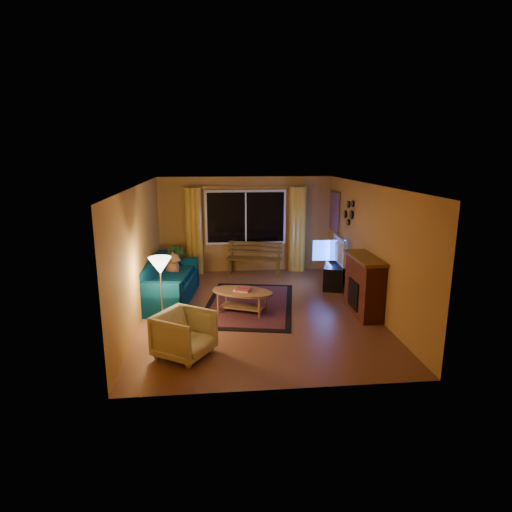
{
  "coord_description": "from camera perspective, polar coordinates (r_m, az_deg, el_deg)",
  "views": [
    {
      "loc": [
        -0.85,
        -8.09,
        3.09
      ],
      "look_at": [
        0.0,
        0.3,
        1.05
      ],
      "focal_mm": 30.0,
      "sensor_mm": 36.0,
      "label": 1
    }
  ],
  "objects": [
    {
      "name": "rug",
      "position": [
        8.99,
        -0.91,
        -6.45
      ],
      "size": [
        2.27,
        3.09,
        0.02
      ],
      "primitive_type": "cube",
      "rotation": [
        0.0,
        0.0,
        -0.19
      ],
      "color": "maroon",
      "rests_on": "ground"
    },
    {
      "name": "curtain_left",
      "position": [
        11.16,
        -8.28,
        3.28
      ],
      "size": [
        0.36,
        0.36,
        2.24
      ],
      "primitive_type": "cylinder",
      "color": "gold",
      "rests_on": "ground"
    },
    {
      "name": "armchair",
      "position": [
        6.79,
        -9.55,
        -10.01
      ],
      "size": [
        1.02,
        1.03,
        0.79
      ],
      "primitive_type": "imported",
      "rotation": [
        0.0,
        0.0,
        0.99
      ],
      "color": "beige",
      "rests_on": "ground"
    },
    {
      "name": "painting",
      "position": [
        11.07,
        10.41,
        5.9
      ],
      "size": [
        0.04,
        0.76,
        0.96
      ],
      "primitive_type": "cube",
      "color": "#C84521",
      "rests_on": "wall_right"
    },
    {
      "name": "window",
      "position": [
        11.19,
        -1.38,
        5.16
      ],
      "size": [
        2.0,
        0.02,
        1.3
      ],
      "primitive_type": "cube",
      "color": "black",
      "rests_on": "wall_back"
    },
    {
      "name": "wall_back",
      "position": [
        11.29,
        -1.4,
        4.2
      ],
      "size": [
        4.5,
        0.02,
        2.5
      ],
      "primitive_type": "cube",
      "color": "#B57D36",
      "rests_on": "ground"
    },
    {
      "name": "coffee_table",
      "position": [
        8.51,
        -1.85,
        -6.09
      ],
      "size": [
        1.62,
        1.62,
        0.45
      ],
      "primitive_type": "cylinder",
      "rotation": [
        0.0,
        0.0,
        -0.41
      ],
      "color": "#9A693D",
      "rests_on": "ground"
    },
    {
      "name": "curtain_right",
      "position": [
        11.36,
        5.47,
        3.54
      ],
      "size": [
        0.36,
        0.36,
        2.24
      ],
      "primitive_type": "cylinder",
      "color": "gold",
      "rests_on": "ground"
    },
    {
      "name": "potted_plant",
      "position": [
        10.82,
        -10.63,
        -0.93
      ],
      "size": [
        0.57,
        0.57,
        0.84
      ],
      "primitive_type": "imported",
      "rotation": [
        0.0,
        0.0,
        0.23
      ],
      "color": "#235B1E",
      "rests_on": "ground"
    },
    {
      "name": "bench",
      "position": [
        11.1,
        -0.28,
        -1.44
      ],
      "size": [
        1.47,
        0.79,
        0.42
      ],
      "primitive_type": "cube",
      "rotation": [
        0.0,
        0.0,
        -0.28
      ],
      "color": "#563910",
      "rests_on": "ground"
    },
    {
      "name": "sofa",
      "position": [
        9.3,
        -11.59,
        -3.25
      ],
      "size": [
        1.21,
        2.27,
        0.88
      ],
      "primitive_type": "cube",
      "rotation": [
        0.0,
        0.0,
        -0.14
      ],
      "color": "#03273A",
      "rests_on": "ground"
    },
    {
      "name": "wall_right",
      "position": [
        8.86,
        14.9,
        1.15
      ],
      "size": [
        0.02,
        6.0,
        2.5
      ],
      "primitive_type": "cube",
      "color": "#B57D36",
      "rests_on": "ground"
    },
    {
      "name": "ceiling",
      "position": [
        8.16,
        0.22,
        9.52
      ],
      "size": [
        4.5,
        6.0,
        0.02
      ],
      "primitive_type": "cube",
      "color": "white",
      "rests_on": "ground"
    },
    {
      "name": "curtain_rod",
      "position": [
        11.06,
        -1.38,
        9.23
      ],
      "size": [
        3.2,
        0.03,
        0.03
      ],
      "primitive_type": "cylinder",
      "rotation": [
        0.0,
        1.57,
        0.0
      ],
      "color": "#BF8C3F",
      "rests_on": "wall_back"
    },
    {
      "name": "floor_lamp",
      "position": [
        7.82,
        -12.48,
        -4.94
      ],
      "size": [
        0.26,
        0.26,
        1.3
      ],
      "primitive_type": "cylinder",
      "rotation": [
        0.0,
        0.0,
        -0.23
      ],
      "color": "#BF8C3F",
      "rests_on": "ground"
    },
    {
      "name": "television",
      "position": [
        10.28,
        10.45,
        0.76
      ],
      "size": [
        0.2,
        1.07,
        0.61
      ],
      "primitive_type": "imported",
      "rotation": [
        0.0,
        0.0,
        1.51
      ],
      "color": "black",
      "rests_on": "tv_console"
    },
    {
      "name": "mirror_cluster",
      "position": [
        9.96,
        12.22,
        5.85
      ],
      "size": [
        0.06,
        0.6,
        0.56
      ],
      "primitive_type": null,
      "color": "black",
      "rests_on": "wall_right"
    },
    {
      "name": "dog",
      "position": [
        9.71,
        -11.08,
        -1.2
      ],
      "size": [
        0.3,
        0.41,
        0.44
      ],
      "primitive_type": null,
      "rotation": [
        0.0,
        0.0,
        -0.01
      ],
      "color": "#9D613D",
      "rests_on": "sofa"
    },
    {
      "name": "tv_console",
      "position": [
        10.42,
        10.32,
        -2.33
      ],
      "size": [
        0.81,
        1.37,
        0.54
      ],
      "primitive_type": "cube",
      "rotation": [
        0.0,
        0.0,
        -0.31
      ],
      "color": "black",
      "rests_on": "ground"
    },
    {
      "name": "fireplace",
      "position": [
        8.6,
        14.23,
        -4.0
      ],
      "size": [
        0.4,
        1.2,
        1.1
      ],
      "primitive_type": "cube",
      "color": "maroon",
      "rests_on": "ground"
    },
    {
      "name": "floor",
      "position": [
        8.71,
        0.2,
        -7.26
      ],
      "size": [
        4.5,
        6.0,
        0.02
      ],
      "primitive_type": "cube",
      "color": "brown",
      "rests_on": "ground"
    },
    {
      "name": "wall_left",
      "position": [
        8.42,
        -15.28,
        0.48
      ],
      "size": [
        0.02,
        6.0,
        2.5
      ],
      "primitive_type": "cube",
      "color": "#B57D36",
      "rests_on": "ground"
    }
  ]
}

